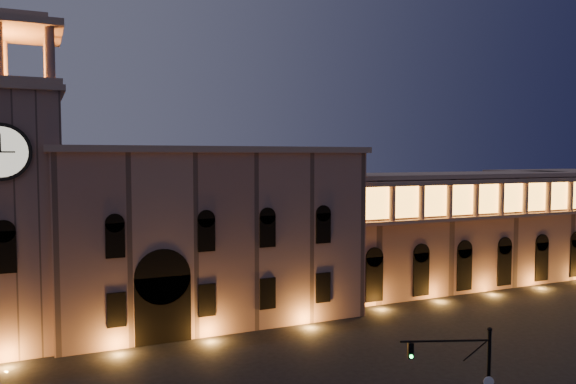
% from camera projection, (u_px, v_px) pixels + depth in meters
% --- Properties ---
extents(government_building, '(30.80, 12.80, 17.60)m').
position_uv_depth(government_building, '(208.00, 234.00, 57.27)').
color(government_building, '#8B665B').
rests_on(government_building, ground).
extents(clock_tower, '(9.80, 9.80, 32.40)m').
position_uv_depth(clock_tower, '(5.00, 204.00, 48.63)').
color(clock_tower, '#8B665B').
rests_on(clock_tower, ground).
extents(colonnade_wing, '(40.60, 11.50, 14.50)m').
position_uv_depth(colonnade_wing, '(458.00, 228.00, 73.11)').
color(colonnade_wing, '#866155').
rests_on(colonnade_wing, ground).
extents(secondary_building, '(20.00, 12.00, 14.00)m').
position_uv_depth(secondary_building, '(560.00, 217.00, 89.29)').
color(secondary_building, '#866155').
rests_on(secondary_building, ground).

